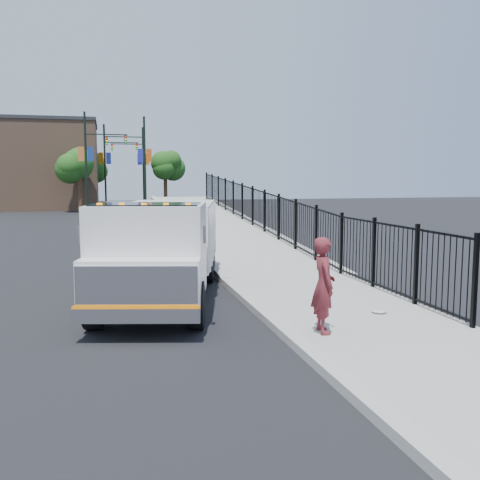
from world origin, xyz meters
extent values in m
plane|color=black|center=(0.00, 0.00, 0.00)|extent=(120.00, 120.00, 0.00)
cube|color=#9E998E|center=(1.93, -2.00, 0.06)|extent=(3.55, 12.00, 0.12)
cube|color=#ADAAA3|center=(0.00, -2.00, 0.08)|extent=(0.30, 12.00, 0.16)
cube|color=#9E998E|center=(2.12, 16.00, 0.00)|extent=(3.95, 24.06, 3.19)
cube|color=black|center=(3.55, 12.00, 0.90)|extent=(0.10, 28.00, 1.80)
cube|color=black|center=(-1.89, 2.70, 0.53)|extent=(2.46, 6.60, 0.21)
cube|color=white|center=(-2.40, 0.54, 1.50)|extent=(2.70, 2.59, 1.93)
cube|color=white|center=(-2.68, -0.63, 1.01)|extent=(2.36, 1.18, 0.96)
cube|color=silver|center=(-2.76, -0.98, 1.01)|extent=(2.18, 0.59, 0.82)
cube|color=silver|center=(-2.78, -1.06, 0.53)|extent=(2.29, 0.71, 0.27)
cube|color=orange|center=(-2.78, -1.06, 0.68)|extent=(2.26, 0.58, 0.06)
cube|color=black|center=(-2.46, 0.30, 2.07)|extent=(2.36, 1.71, 0.82)
cube|color=white|center=(-1.59, 3.92, 1.50)|extent=(3.19, 4.48, 1.64)
cube|color=silver|center=(-3.80, -0.12, 1.93)|extent=(0.07, 0.07, 0.34)
cube|color=silver|center=(-1.45, -0.68, 1.93)|extent=(0.07, 0.07, 0.34)
cube|color=orange|center=(-3.38, 0.18, 2.48)|extent=(0.11, 0.10, 0.06)
cube|color=orange|center=(-2.96, 0.08, 2.48)|extent=(0.11, 0.10, 0.06)
cube|color=orange|center=(-2.53, -0.02, 2.48)|extent=(0.11, 0.10, 0.06)
cube|color=orange|center=(-2.11, -0.13, 2.48)|extent=(0.11, 0.10, 0.06)
cube|color=orange|center=(-1.69, -0.23, 2.48)|extent=(0.11, 0.10, 0.06)
cylinder|color=black|center=(-3.54, 0.12, 0.48)|extent=(0.52, 1.01, 0.96)
cylinder|color=black|center=(-1.57, -0.35, 0.48)|extent=(0.52, 1.01, 0.96)
cylinder|color=black|center=(-2.44, 4.71, 0.48)|extent=(0.52, 1.01, 0.96)
cylinder|color=black|center=(-0.47, 4.24, 0.48)|extent=(0.52, 1.01, 0.96)
cylinder|color=black|center=(-2.20, 5.75, 0.48)|extent=(0.52, 1.01, 0.96)
cylinder|color=black|center=(-0.23, 5.28, 0.48)|extent=(0.52, 1.01, 0.96)
imported|color=maroon|center=(0.62, -1.57, 1.02)|extent=(0.49, 0.70, 1.80)
ellipsoid|color=silver|center=(2.36, -0.52, 0.16)|extent=(0.33, 0.33, 0.08)
cylinder|color=black|center=(-4.66, 32.72, 4.00)|extent=(0.18, 0.18, 8.00)
cube|color=black|center=(-3.06, 32.72, 6.30)|extent=(3.20, 0.08, 0.08)
cube|color=black|center=(-1.62, 32.72, 5.95)|extent=(0.18, 0.22, 0.60)
cube|color=navy|center=(-4.31, 32.72, 4.80)|extent=(0.45, 0.04, 1.10)
cube|color=#D0622C|center=(-5.01, 32.72, 4.80)|extent=(0.45, 0.04, 1.10)
cylinder|color=black|center=(-0.01, 34.92, 4.00)|extent=(0.18, 0.18, 8.00)
cube|color=black|center=(-1.61, 34.92, 6.30)|extent=(3.20, 0.08, 0.08)
cube|color=black|center=(-3.05, 34.92, 5.95)|extent=(0.18, 0.22, 0.60)
cube|color=#D65317|center=(0.34, 34.92, 4.80)|extent=(0.45, 0.04, 1.10)
cube|color=#242C98|center=(-0.36, 34.92, 4.80)|extent=(0.45, 0.04, 1.10)
cylinder|color=black|center=(-3.24, 42.51, 4.00)|extent=(0.18, 0.18, 8.00)
cube|color=black|center=(-1.64, 42.51, 6.30)|extent=(3.20, 0.08, 0.08)
cube|color=black|center=(-0.20, 42.51, 5.95)|extent=(0.18, 0.22, 0.60)
cube|color=navy|center=(-2.89, 42.51, 4.80)|extent=(0.45, 0.04, 1.10)
cube|color=#C46608|center=(-3.59, 42.51, 4.80)|extent=(0.45, 0.04, 1.10)
cylinder|color=black|center=(0.53, 44.72, 4.00)|extent=(0.18, 0.18, 8.00)
cube|color=black|center=(-1.07, 44.72, 6.30)|extent=(3.20, 0.08, 0.08)
cube|color=black|center=(-2.51, 44.72, 5.95)|extent=(0.18, 0.22, 0.60)
cube|color=orange|center=(0.88, 44.72, 4.80)|extent=(0.45, 0.04, 1.10)
cube|color=#14188F|center=(0.18, 44.72, 4.80)|extent=(0.45, 0.04, 1.10)
cylinder|color=#382314|center=(-5.37, 36.82, 1.60)|extent=(0.36, 0.36, 3.20)
sphere|color=#194714|center=(-5.37, 36.82, 4.00)|extent=(2.69, 2.69, 2.69)
cylinder|color=#382314|center=(2.26, 40.32, 1.60)|extent=(0.36, 0.36, 3.20)
sphere|color=#194714|center=(2.26, 40.32, 4.00)|extent=(2.17, 2.17, 2.17)
cylinder|color=#382314|center=(-4.59, 48.89, 1.60)|extent=(0.36, 0.36, 3.20)
sphere|color=#194714|center=(-4.59, 48.89, 4.00)|extent=(2.97, 2.97, 2.97)
cube|color=#8C664C|center=(-9.00, 44.00, 4.00)|extent=(10.00, 10.00, 8.00)
camera|label=1|loc=(-3.26, -10.65, 3.01)|focal=40.00mm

